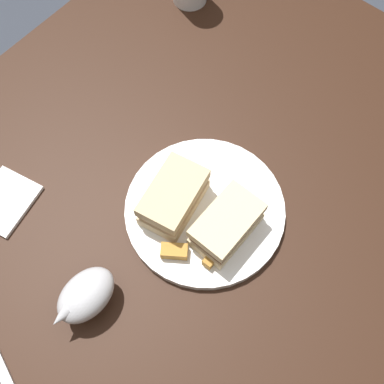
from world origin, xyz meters
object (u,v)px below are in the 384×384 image
Objects in this scene: gravy_boat at (85,296)px; sandwich_half_left at (173,197)px; plate at (205,210)px; napkin at (5,201)px; sandwich_half_right at (227,225)px.

sandwich_half_left is at bearing -179.32° from gravy_boat.
plate is 2.54× the size of napkin.
sandwich_half_right is at bearing 101.15° from sandwich_half_left.
plate is 2.07× the size of sandwich_half_left.
plate is at bearing -100.61° from sandwich_half_right.
sandwich_half_right is (0.01, 0.05, 0.04)m from plate.
gravy_boat reaches higher than plate.
gravy_boat is at bearing 83.48° from napkin.
sandwich_half_left is 1.23× the size of napkin.
plate is 0.36m from napkin.
plate is 0.07m from sandwich_half_left.
plate is 2.34× the size of sandwich_half_right.
plate reaches higher than napkin.
sandwich_half_right is at bearing 157.47° from gravy_boat.
plate is at bearing 169.93° from gravy_boat.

